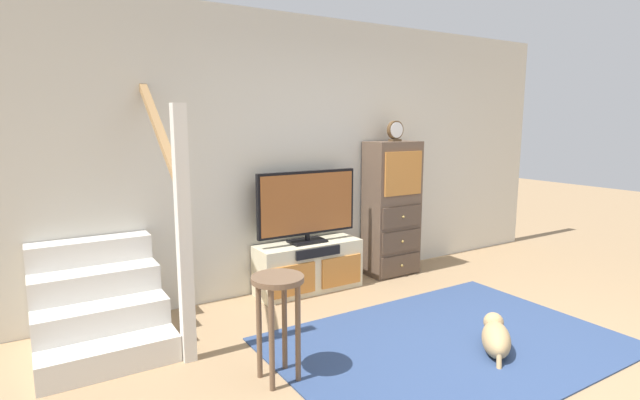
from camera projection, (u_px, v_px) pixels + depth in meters
ground_plane at (516, 380)px, 3.18m from camera, size 20.00×20.00×0.00m
back_wall at (320, 153)px, 5.03m from camera, size 6.40×0.12×2.70m
area_rug at (448, 344)px, 3.69m from camera, size 2.60×1.80×0.01m
media_console at (309, 267)px, 4.83m from camera, size 1.08×0.38×0.49m
television at (307, 205)px, 4.75m from camera, size 1.07×0.22×0.71m
side_cabinet at (392, 209)px, 5.31m from camera, size 0.58×0.38×1.47m
desk_clock at (395, 131)px, 5.17m from camera, size 0.19×0.08×0.22m
staircase at (96, 289)px, 3.82m from camera, size 1.00×1.36×2.20m
bar_stool_near at (278, 303)px, 3.11m from camera, size 0.34×0.34×0.71m
dog at (496, 337)px, 3.55m from camera, size 0.45×0.45×0.23m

